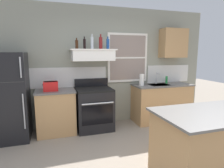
# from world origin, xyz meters

# --- Properties ---
(back_wall) EXTENTS (5.40, 0.11, 2.70)m
(back_wall) POSITION_xyz_m (0.03, 2.23, 1.35)
(back_wall) COLOR gray
(back_wall) RESTS_ON ground_plane
(refrigerator) EXTENTS (0.70, 0.72, 1.67)m
(refrigerator) POSITION_xyz_m (-1.90, 1.84, 0.84)
(refrigerator) COLOR black
(refrigerator) RESTS_ON ground_plane
(counter_left_of_stove) EXTENTS (0.79, 0.63, 0.91)m
(counter_left_of_stove) POSITION_xyz_m (-1.05, 1.90, 0.46)
(counter_left_of_stove) COLOR tan
(counter_left_of_stove) RESTS_ON ground_plane
(toaster) EXTENTS (0.30, 0.20, 0.19)m
(toaster) POSITION_xyz_m (-1.13, 1.86, 1.01)
(toaster) COLOR red
(toaster) RESTS_ON counter_left_of_stove
(stove_range) EXTENTS (0.76, 0.69, 1.09)m
(stove_range) POSITION_xyz_m (-0.25, 1.86, 0.46)
(stove_range) COLOR black
(stove_range) RESTS_ON ground_plane
(range_hood_shelf) EXTENTS (0.96, 0.52, 0.24)m
(range_hood_shelf) POSITION_xyz_m (-0.25, 1.96, 1.62)
(range_hood_shelf) COLOR white
(bottle_brown_stout) EXTENTS (0.06, 0.06, 0.22)m
(bottle_brown_stout) POSITION_xyz_m (-0.58, 1.91, 1.84)
(bottle_brown_stout) COLOR #381E0F
(bottle_brown_stout) RESTS_ON range_hood_shelf
(bottle_balsamic_dark) EXTENTS (0.06, 0.06, 0.26)m
(bottle_balsamic_dark) POSITION_xyz_m (-0.41, 1.97, 1.85)
(bottle_balsamic_dark) COLOR black
(bottle_balsamic_dark) RESTS_ON range_hood_shelf
(bottle_clear_tall) EXTENTS (0.06, 0.06, 0.32)m
(bottle_clear_tall) POSITION_xyz_m (-0.25, 1.96, 1.88)
(bottle_clear_tall) COLOR silver
(bottle_clear_tall) RESTS_ON range_hood_shelf
(bottle_red_label_wine) EXTENTS (0.07, 0.07, 0.31)m
(bottle_red_label_wine) POSITION_xyz_m (-0.08, 1.91, 1.87)
(bottle_red_label_wine) COLOR maroon
(bottle_red_label_wine) RESTS_ON range_hood_shelf
(bottle_blue_liqueur) EXTENTS (0.07, 0.07, 0.27)m
(bottle_blue_liqueur) POSITION_xyz_m (0.08, 1.92, 1.86)
(bottle_blue_liqueur) COLOR #1E478C
(bottle_blue_liqueur) RESTS_ON range_hood_shelf
(counter_right_with_sink) EXTENTS (1.43, 0.63, 0.91)m
(counter_right_with_sink) POSITION_xyz_m (1.45, 1.90, 0.46)
(counter_right_with_sink) COLOR tan
(counter_right_with_sink) RESTS_ON ground_plane
(sink_faucet) EXTENTS (0.03, 0.17, 0.28)m
(sink_faucet) POSITION_xyz_m (1.35, 2.00, 1.08)
(sink_faucet) COLOR silver
(sink_faucet) RESTS_ON counter_right_with_sink
(paper_towel_roll) EXTENTS (0.11, 0.11, 0.27)m
(paper_towel_roll) POSITION_xyz_m (0.90, 1.90, 1.04)
(paper_towel_roll) COLOR white
(paper_towel_roll) RESTS_ON counter_right_with_sink
(dish_soap_bottle) EXTENTS (0.06, 0.06, 0.18)m
(dish_soap_bottle) POSITION_xyz_m (1.63, 2.00, 1.00)
(dish_soap_bottle) COLOR #268C3F
(dish_soap_bottle) RESTS_ON counter_right_with_sink
(kitchen_island) EXTENTS (1.40, 0.90, 0.91)m
(kitchen_island) POSITION_xyz_m (0.84, -0.22, 0.46)
(kitchen_island) COLOR tan
(kitchen_island) RESTS_ON ground_plane
(upper_cabinet_right) EXTENTS (0.64, 0.32, 0.70)m
(upper_cabinet_right) POSITION_xyz_m (1.80, 2.04, 1.90)
(upper_cabinet_right) COLOR tan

